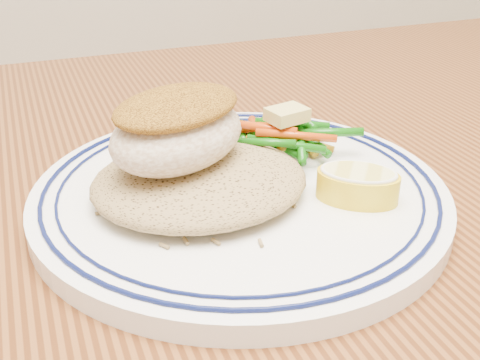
% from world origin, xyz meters
% --- Properties ---
extents(dining_table, '(1.50, 0.90, 0.75)m').
position_xyz_m(dining_table, '(0.00, 0.00, 0.65)').
color(dining_table, '#4B240F').
rests_on(dining_table, ground).
extents(plate, '(0.29, 0.29, 0.02)m').
position_xyz_m(plate, '(0.04, 0.02, 0.76)').
color(plate, white).
rests_on(plate, dining_table).
extents(rice_pilaf, '(0.15, 0.13, 0.03)m').
position_xyz_m(rice_pilaf, '(0.01, 0.02, 0.78)').
color(rice_pilaf, olive).
rests_on(rice_pilaf, plate).
extents(fish_fillet, '(0.12, 0.11, 0.05)m').
position_xyz_m(fish_fillet, '(-0.00, 0.03, 0.81)').
color(fish_fillet, beige).
rests_on(fish_fillet, rice_pilaf).
extents(vegetable_pile, '(0.11, 0.10, 0.03)m').
position_xyz_m(vegetable_pile, '(0.09, 0.07, 0.78)').
color(vegetable_pile, '#10590B').
rests_on(vegetable_pile, plate).
extents(butter_pat, '(0.03, 0.03, 0.01)m').
position_xyz_m(butter_pat, '(0.09, 0.06, 0.80)').
color(butter_pat, '#DCCB6B').
rests_on(butter_pat, vegetable_pile).
extents(lemon_wedge, '(0.07, 0.07, 0.02)m').
position_xyz_m(lemon_wedge, '(0.11, -0.02, 0.78)').
color(lemon_wedge, yellow).
rests_on(lemon_wedge, plate).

